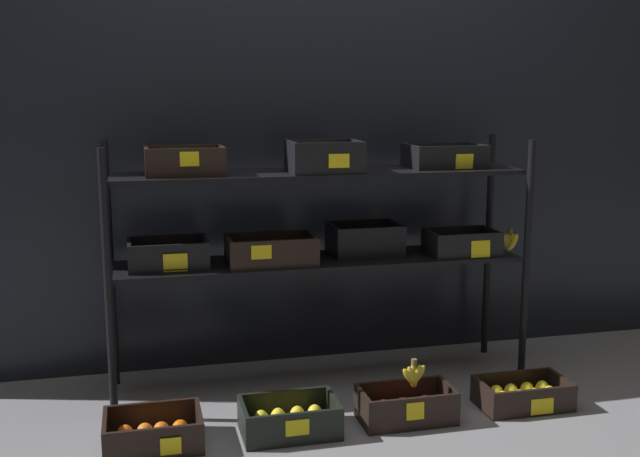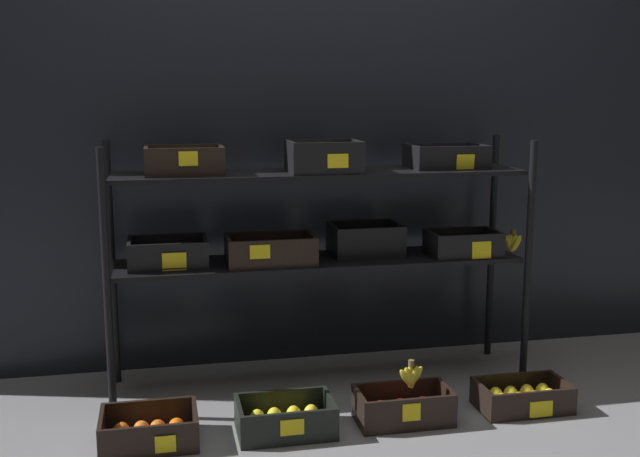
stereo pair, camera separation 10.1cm
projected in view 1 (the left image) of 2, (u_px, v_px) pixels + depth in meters
name	position (u px, v px, depth m)	size (l,w,h in m)	color
ground_plane	(320.00, 382.00, 3.52)	(10.00, 10.00, 0.00)	gray
storefront_wall	(301.00, 143.00, 3.70)	(4.20, 0.12, 2.11)	black
display_rack	(320.00, 218.00, 3.37)	(1.91, 0.42, 1.10)	black
crate_ground_tangerine	(153.00, 434.00, 2.88)	(0.36, 0.27, 0.12)	black
crate_ground_lemon	(289.00, 421.00, 2.99)	(0.37, 0.25, 0.13)	black
crate_ground_apple_red	(406.00, 408.00, 3.10)	(0.38, 0.21, 0.14)	black
crate_ground_right_lemon	(523.00, 396.00, 3.24)	(0.37, 0.23, 0.12)	black
banana_bunch_loose	(414.00, 376.00, 3.08)	(0.12, 0.05, 0.12)	brown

